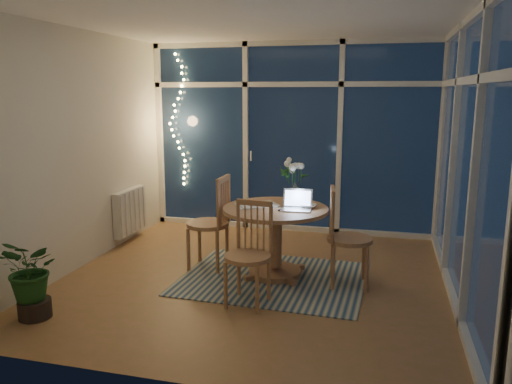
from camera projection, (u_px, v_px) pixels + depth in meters
floor at (257, 278)px, 5.26m from camera, size 4.00×4.00×0.00m
ceiling at (257, 20)px, 4.74m from camera, size 4.00×4.00×0.00m
wall_back at (292, 138)px, 6.90m from camera, size 4.00×0.04×2.60m
wall_front at (177, 195)px, 3.10m from camera, size 4.00×0.04×2.60m
wall_left at (81, 150)px, 5.49m from camera, size 0.04×4.00×2.60m
wall_right at (470, 163)px, 4.51m from camera, size 0.04×4.00×2.60m
window_wall_back at (292, 138)px, 6.86m from camera, size 4.00×0.10×2.60m
window_wall_right at (466, 163)px, 4.52m from camera, size 0.10×4.00×2.60m
radiator at (130, 211)px, 6.51m from camera, size 0.10×0.70×0.58m
fairy_lights at (178, 121)px, 7.14m from camera, size 0.24×0.10×1.85m
garden_patio at (343, 194)px, 9.89m from camera, size 12.00×6.00×0.10m
garden_fence at (323, 143)px, 10.30m from camera, size 11.00×0.08×1.80m
neighbour_roof at (350, 81)px, 12.82m from camera, size 7.00×3.00×2.20m
garden_shrubs at (261, 179)px, 8.59m from camera, size 0.90×0.90×0.90m
rug at (273, 278)px, 5.24m from camera, size 1.94×1.57×0.01m
dining_table at (275, 242)px, 5.26m from camera, size 1.14×1.14×0.75m
chair_left at (208, 222)px, 5.48m from camera, size 0.49×0.49×1.06m
chair_right at (350, 237)px, 4.97m from camera, size 0.53×0.53×1.02m
chair_front at (248, 254)px, 4.52m from camera, size 0.50×0.50×0.97m
laptop at (296, 200)px, 5.04m from camera, size 0.31×0.27×0.22m
flower_vase at (295, 192)px, 5.47m from camera, size 0.21×0.21×0.21m
bowl at (308, 206)px, 5.16m from camera, size 0.16×0.16×0.04m
newspapers at (258, 205)px, 5.27m from camera, size 0.49×0.43×0.01m
phone at (283, 210)px, 5.04m from camera, size 0.11×0.07×0.01m
potted_plant at (32, 276)px, 4.27m from camera, size 0.67×0.62×0.76m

